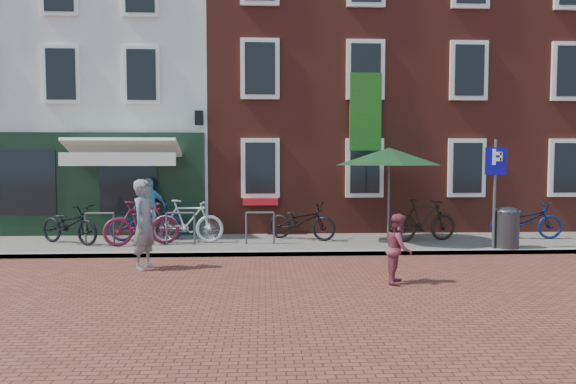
{
  "coord_description": "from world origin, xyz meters",
  "views": [
    {
      "loc": [
        0.59,
        -11.83,
        2.21
      ],
      "look_at": [
        1.19,
        0.76,
        1.45
      ],
      "focal_mm": 32.27,
      "sensor_mm": 36.0,
      "label": 1
    }
  ],
  "objects_px": {
    "parking_sign": "(495,178)",
    "parasol": "(389,153)",
    "bicycle_3": "(188,221)",
    "bicycle_6": "(526,220)",
    "bicycle_2": "(147,222)",
    "bicycle_5": "(424,220)",
    "litter_bin": "(507,225)",
    "bicycle_1": "(142,223)",
    "bicycle_0": "(69,224)",
    "bicycle_4": "(302,221)",
    "woman": "(145,224)",
    "boy": "(399,248)",
    "cafe_person": "(150,208)"
  },
  "relations": [
    {
      "from": "parking_sign",
      "to": "parasol",
      "type": "relative_size",
      "value": 0.95
    },
    {
      "from": "bicycle_3",
      "to": "bicycle_6",
      "type": "bearing_deg",
      "value": -86.83
    },
    {
      "from": "bicycle_2",
      "to": "bicycle_5",
      "type": "relative_size",
      "value": 1.03
    },
    {
      "from": "litter_bin",
      "to": "parking_sign",
      "type": "xyz_separation_m",
      "value": [
        -0.34,
        -0.06,
        1.15
      ]
    },
    {
      "from": "bicycle_1",
      "to": "bicycle_6",
      "type": "relative_size",
      "value": 0.97
    },
    {
      "from": "bicycle_0",
      "to": "bicycle_6",
      "type": "distance_m",
      "value": 12.01
    },
    {
      "from": "bicycle_2",
      "to": "bicycle_3",
      "type": "bearing_deg",
      "value": -122.21
    },
    {
      "from": "bicycle_4",
      "to": "woman",
      "type": "bearing_deg",
      "value": 157.53
    },
    {
      "from": "bicycle_4",
      "to": "bicycle_1",
      "type": "bearing_deg",
      "value": 125.85
    },
    {
      "from": "bicycle_0",
      "to": "bicycle_2",
      "type": "bearing_deg",
      "value": -46.66
    },
    {
      "from": "bicycle_6",
      "to": "boy",
      "type": "bearing_deg",
      "value": 139.38
    },
    {
      "from": "bicycle_1",
      "to": "bicycle_2",
      "type": "xyz_separation_m",
      "value": [
        -0.04,
        0.81,
        -0.05
      ]
    },
    {
      "from": "parasol",
      "to": "bicycle_0",
      "type": "bearing_deg",
      "value": 179.61
    },
    {
      "from": "parking_sign",
      "to": "bicycle_1",
      "type": "relative_size",
      "value": 1.42
    },
    {
      "from": "cafe_person",
      "to": "bicycle_0",
      "type": "distance_m",
      "value": 2.12
    },
    {
      "from": "bicycle_4",
      "to": "bicycle_6",
      "type": "height_order",
      "value": "same"
    },
    {
      "from": "bicycle_4",
      "to": "bicycle_5",
      "type": "distance_m",
      "value": 3.2
    },
    {
      "from": "boy",
      "to": "bicycle_4",
      "type": "xyz_separation_m",
      "value": [
        -1.42,
        4.57,
        -0.03
      ]
    },
    {
      "from": "bicycle_0",
      "to": "bicycle_3",
      "type": "relative_size",
      "value": 1.03
    },
    {
      "from": "bicycle_1",
      "to": "bicycle_6",
      "type": "xyz_separation_m",
      "value": [
        10.12,
        0.62,
        -0.05
      ]
    },
    {
      "from": "woman",
      "to": "bicycle_6",
      "type": "height_order",
      "value": "woman"
    },
    {
      "from": "bicycle_5",
      "to": "bicycle_0",
      "type": "bearing_deg",
      "value": 78.61
    },
    {
      "from": "parasol",
      "to": "bicycle_5",
      "type": "height_order",
      "value": "parasol"
    },
    {
      "from": "bicycle_4",
      "to": "bicycle_6",
      "type": "distance_m",
      "value": 6.07
    },
    {
      "from": "litter_bin",
      "to": "bicycle_5",
      "type": "relative_size",
      "value": 0.58
    },
    {
      "from": "boy",
      "to": "bicycle_0",
      "type": "relative_size",
      "value": 0.66
    },
    {
      "from": "bicycle_3",
      "to": "boy",
      "type": "bearing_deg",
      "value": -131.94
    },
    {
      "from": "bicycle_2",
      "to": "bicycle_5",
      "type": "bearing_deg",
      "value": -103.99
    },
    {
      "from": "parking_sign",
      "to": "boy",
      "type": "xyz_separation_m",
      "value": [
        -3.08,
        -2.92,
        -1.18
      ]
    },
    {
      "from": "litter_bin",
      "to": "cafe_person",
      "type": "xyz_separation_m",
      "value": [
        -9.0,
        2.25,
        0.26
      ]
    },
    {
      "from": "woman",
      "to": "bicycle_3",
      "type": "height_order",
      "value": "woman"
    },
    {
      "from": "boy",
      "to": "cafe_person",
      "type": "bearing_deg",
      "value": 65.35
    },
    {
      "from": "bicycle_3",
      "to": "bicycle_4",
      "type": "bearing_deg",
      "value": -80.69
    },
    {
      "from": "bicycle_5",
      "to": "bicycle_6",
      "type": "xyz_separation_m",
      "value": [
        2.9,
        0.29,
        -0.05
      ]
    },
    {
      "from": "litter_bin",
      "to": "bicycle_4",
      "type": "xyz_separation_m",
      "value": [
        -4.84,
        1.58,
        -0.05
      ]
    },
    {
      "from": "boy",
      "to": "bicycle_0",
      "type": "bearing_deg",
      "value": 79.21
    },
    {
      "from": "bicycle_1",
      "to": "litter_bin",
      "type": "bearing_deg",
      "value": -110.93
    },
    {
      "from": "bicycle_0",
      "to": "bicycle_2",
      "type": "distance_m",
      "value": 1.91
    },
    {
      "from": "woman",
      "to": "bicycle_1",
      "type": "bearing_deg",
      "value": 34.76
    },
    {
      "from": "bicycle_5",
      "to": "bicycle_1",
      "type": "bearing_deg",
      "value": 81.22
    },
    {
      "from": "bicycle_3",
      "to": "bicycle_6",
      "type": "distance_m",
      "value": 9.04
    },
    {
      "from": "litter_bin",
      "to": "bicycle_0",
      "type": "xyz_separation_m",
      "value": [
        -10.78,
        1.15,
        -0.05
      ]
    },
    {
      "from": "bicycle_0",
      "to": "boy",
      "type": "bearing_deg",
      "value": -90.66
    },
    {
      "from": "parking_sign",
      "to": "litter_bin",
      "type": "bearing_deg",
      "value": 9.99
    },
    {
      "from": "cafe_person",
      "to": "bicycle_4",
      "type": "distance_m",
      "value": 4.22
    },
    {
      "from": "bicycle_2",
      "to": "bicycle_4",
      "type": "relative_size",
      "value": 1.0
    },
    {
      "from": "parking_sign",
      "to": "cafe_person",
      "type": "xyz_separation_m",
      "value": [
        -8.66,
        2.31,
        -0.89
      ]
    },
    {
      "from": "cafe_person",
      "to": "bicycle_5",
      "type": "distance_m",
      "value": 7.41
    },
    {
      "from": "boy",
      "to": "bicycle_1",
      "type": "distance_m",
      "value": 6.66
    },
    {
      "from": "woman",
      "to": "parking_sign",
      "type": "bearing_deg",
      "value": -59.12
    }
  ]
}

